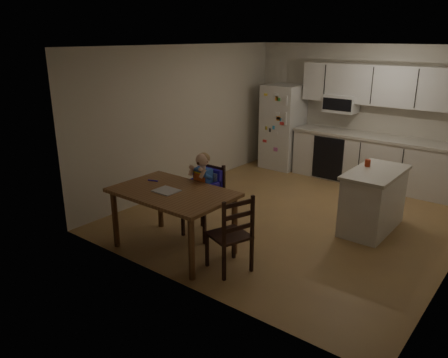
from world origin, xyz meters
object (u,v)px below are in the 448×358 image
refrigerator (283,127)px  chair_booster (205,186)px  kitchen_island (373,200)px  red_cup (368,163)px  chair_side (234,230)px  dining_table (173,199)px

refrigerator → chair_booster: bearing=-75.8°
chair_booster → kitchen_island: bearing=43.0°
red_cup → chair_booster: (-1.57, -1.71, -0.21)m
chair_side → refrigerator: bearing=-136.4°
kitchen_island → red_cup: 0.53m
refrigerator → red_cup: refrigerator is taller
dining_table → chair_booster: (0.00, 0.62, 0.01)m
refrigerator → chair_booster: size_ratio=1.45×
chair_booster → chair_side: (0.94, -0.60, -0.17)m
chair_side → kitchen_island: bearing=179.1°
red_cup → chair_booster: bearing=-132.6°
red_cup → chair_side: (-0.63, -2.31, -0.38)m
dining_table → refrigerator: bearing=102.1°
chair_side → dining_table: bearing=-69.3°
refrigerator → kitchen_island: bearing=-35.8°
dining_table → chair_booster: size_ratio=1.29×
refrigerator → dining_table: (0.88, -4.10, -0.15)m
dining_table → chair_side: bearing=1.1°
refrigerator → kitchen_island: 3.28m
kitchen_island → red_cup: size_ratio=11.90×
dining_table → chair_side: 0.95m
red_cup → kitchen_island: bearing=-36.0°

